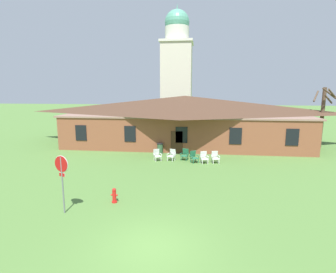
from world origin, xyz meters
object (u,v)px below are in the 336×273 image
Objects in this scene: lawn_chair_middle at (194,157)px; lawn_chair_by_porch at (157,155)px; lawn_chair_far_side at (215,157)px; lawn_chair_left_end at (185,154)px; fire_hydrant at (114,196)px; stop_sign at (62,173)px; lawn_chair_right_end at (204,157)px; lawn_chair_near_door at (172,155)px; trash_bin at (160,148)px.

lawn_chair_by_porch is at bearing 175.21° from lawn_chair_middle.
lawn_chair_far_side is at bearing -1.86° from lawn_chair_by_porch.
fire_hydrant is at bearing -109.16° from lawn_chair_left_end.
lawn_chair_right_end is (6.74, 9.73, -1.51)m from stop_sign.
lawn_chair_near_door and lawn_chair_right_end have the same top height.
lawn_chair_near_door is at bearing -164.53° from lawn_chair_left_end.
lawn_chair_by_porch is 3.09m from lawn_chair_middle.
lawn_chair_by_porch and lawn_chair_far_side have the same top height.
lawn_chair_near_door is at bearing -59.26° from trash_bin.
lawn_chair_far_side is at bearing -28.00° from trash_bin.
stop_sign is 12.61m from lawn_chair_far_side.
stop_sign is 2.96× the size of lawn_chair_far_side.
lawn_chair_by_porch is 1.00× the size of lawn_chair_far_side.
stop_sign reaches higher than lawn_chair_middle.
fire_hydrant is (2.00, 1.45, -1.64)m from stop_sign.
lawn_chair_by_porch reaches higher than fire_hydrant.
lawn_chair_far_side is at bearing 52.40° from stop_sign.
trash_bin is at bearing 139.69° from lawn_chair_middle.
trash_bin is at bearing 77.80° from stop_sign.
stop_sign is 2.96× the size of lawn_chair_left_end.
lawn_chair_middle is 1.00× the size of lawn_chair_far_side.
fire_hydrant is (-0.83, -8.62, -0.12)m from lawn_chair_by_porch.
lawn_chair_near_door is (1.24, 0.16, 0.00)m from lawn_chair_by_porch.
lawn_chair_by_porch is 1.00× the size of lawn_chair_near_door.
lawn_chair_far_side is at bearing 3.41° from lawn_chair_middle.
lawn_chair_middle is at bearing -176.59° from lawn_chair_far_side.
fire_hydrant is (-4.74, -8.28, -0.12)m from lawn_chair_right_end.
lawn_chair_middle is 4.21m from trash_bin.
lawn_chair_by_porch is 4.80m from lawn_chair_far_side.
lawn_chair_far_side is (3.56, -0.32, 0.00)m from lawn_chair_near_door.
trash_bin is (-1.37, 2.30, -0.00)m from lawn_chair_near_door.
stop_sign is at bearing -102.20° from trash_bin.
lawn_chair_left_end is 2.56m from lawn_chair_far_side.
fire_hydrant is at bearing -93.66° from trash_bin.
lawn_chair_right_end is at bearing 55.29° from stop_sign.
trash_bin is (-4.93, 2.62, -0.00)m from lawn_chair_far_side.
trash_bin is (-0.13, 2.46, -0.00)m from lawn_chair_by_porch.
lawn_chair_right_end is 0.98× the size of trash_bin.
stop_sign is at bearing -124.71° from lawn_chair_right_end.
lawn_chair_far_side reaches higher than fire_hydrant.
lawn_chair_middle is at bearing -4.79° from lawn_chair_by_porch.
lawn_chair_left_end is 1.05m from lawn_chair_middle.
lawn_chair_near_door is 1.00× the size of lawn_chair_far_side.
lawn_chair_far_side is at bearing -14.02° from lawn_chair_left_end.
lawn_chair_right_end is at bearing 60.21° from fire_hydrant.
trash_bin reaches higher than lawn_chair_by_porch.
lawn_chair_middle and lawn_chair_far_side have the same top height.
lawn_chair_middle is at bearing -12.93° from lawn_chair_near_door.
stop_sign is 2.96× the size of lawn_chair_right_end.
trash_bin reaches higher than lawn_chair_far_side.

